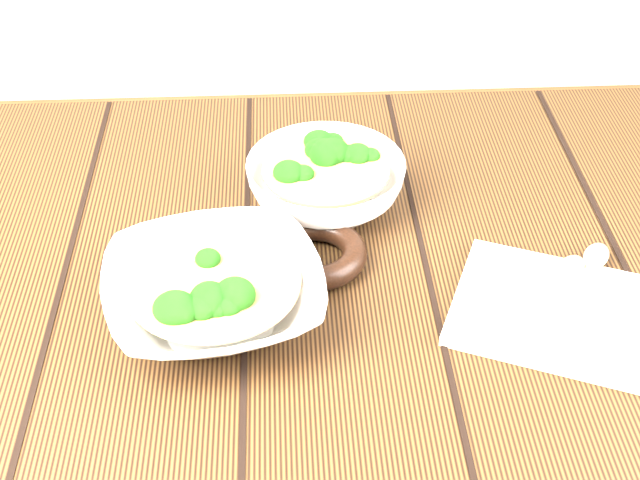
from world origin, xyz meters
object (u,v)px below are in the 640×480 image
(soup_bowl_back, at_px, (326,181))
(napkin, at_px, (554,311))
(table, at_px, (268,356))
(trivet, at_px, (315,253))
(soup_bowl_front, at_px, (214,292))

(soup_bowl_back, height_order, napkin, soup_bowl_back)
(soup_bowl_back, bearing_deg, napkin, -42.85)
(table, distance_m, trivet, 0.15)
(soup_bowl_back, xyz_separation_m, napkin, (0.23, -0.21, -0.03))
(table, height_order, soup_bowl_back, soup_bowl_back)
(soup_bowl_front, xyz_separation_m, napkin, (0.35, -0.02, -0.02))
(trivet, bearing_deg, table, -156.16)
(soup_bowl_front, relative_size, napkin, 1.28)
(table, bearing_deg, napkin, -13.52)
(napkin, bearing_deg, table, -170.84)
(trivet, bearing_deg, soup_bowl_front, -144.48)
(soup_bowl_back, bearing_deg, table, -118.60)
(table, bearing_deg, trivet, 23.84)
(table, height_order, napkin, napkin)
(napkin, bearing_deg, soup_bowl_back, 159.84)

